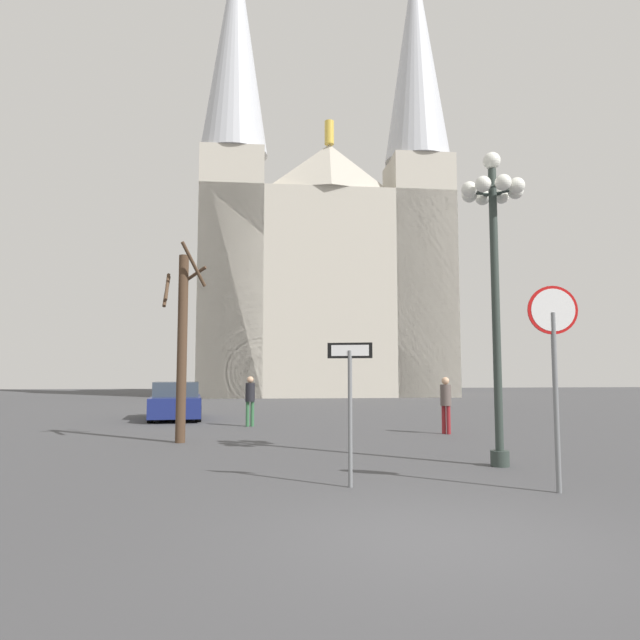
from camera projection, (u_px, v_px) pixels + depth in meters
ground_plane at (439, 540)px, 6.27m from camera, size 120.00×120.00×0.00m
cathedral at (324, 249)px, 45.87m from camera, size 19.42×11.43×36.49m
stop_sign at (554, 347)px, 8.90m from camera, size 0.75×0.19×3.16m
one_way_arrow_sign at (350, 393)px, 9.25m from camera, size 0.70×0.26×2.29m
street_lamp at (494, 245)px, 11.55m from camera, size 1.30×1.30×6.27m
bare_tree at (182, 341)px, 15.15m from camera, size 1.10×1.22×5.19m
parked_car_near_navy at (176, 401)px, 22.54m from camera, size 2.29×4.53×1.45m
pedestrian_walking at (250, 396)px, 19.48m from camera, size 0.32×0.32×1.68m
pedestrian_standing at (446, 399)px, 17.11m from camera, size 0.32×0.32×1.67m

